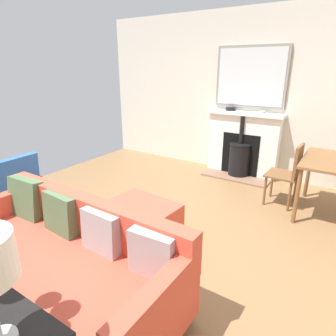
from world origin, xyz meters
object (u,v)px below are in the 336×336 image
(mantel_bowl_far, at_px, (262,112))
(sofa, at_px, (63,261))
(mantel_bowl_near, at_px, (230,109))
(dining_chair_near_fireplace, at_px, (290,171))
(armchair_accent, at_px, (9,184))
(fireplace, at_px, (242,148))
(ottoman, at_px, (141,219))

(mantel_bowl_far, height_order, sofa, mantel_bowl_far)
(mantel_bowl_near, bearing_deg, dining_chair_near_fireplace, 54.53)
(mantel_bowl_near, height_order, armchair_accent, mantel_bowl_near)
(sofa, distance_m, armchair_accent, 1.74)
(fireplace, height_order, mantel_bowl_near, mantel_bowl_near)
(sofa, relative_size, armchair_accent, 2.57)
(ottoman, height_order, armchair_accent, armchair_accent)
(fireplace, distance_m, ottoman, 2.56)
(mantel_bowl_far, distance_m, ottoman, 2.76)
(dining_chair_near_fireplace, bearing_deg, sofa, -23.28)
(fireplace, relative_size, sofa, 0.61)
(mantel_bowl_near, distance_m, dining_chair_near_fireplace, 1.60)
(mantel_bowl_near, bearing_deg, armchair_accent, -28.15)
(armchair_accent, bearing_deg, mantel_bowl_far, 144.50)
(mantel_bowl_far, bearing_deg, armchair_accent, -35.50)
(sofa, distance_m, dining_chair_near_fireplace, 2.96)
(sofa, relative_size, dining_chair_near_fireplace, 2.40)
(fireplace, distance_m, dining_chair_near_fireplace, 1.25)
(fireplace, relative_size, armchair_accent, 1.57)
(mantel_bowl_far, xyz_separation_m, ottoman, (2.57, -0.50, -0.86))
(mantel_bowl_far, bearing_deg, ottoman, -11.04)
(fireplace, relative_size, dining_chair_near_fireplace, 1.47)
(mantel_bowl_near, height_order, dining_chair_near_fireplace, mantel_bowl_near)
(mantel_bowl_near, xyz_separation_m, armchair_accent, (3.04, -1.63, -0.68))
(sofa, distance_m, ottoman, 1.01)
(ottoman, bearing_deg, fireplace, 174.85)
(fireplace, height_order, mantel_bowl_far, mantel_bowl_far)
(mantel_bowl_near, height_order, sofa, mantel_bowl_near)
(sofa, height_order, dining_chair_near_fireplace, dining_chair_near_fireplace)
(fireplace, bearing_deg, armchair_accent, -32.20)
(mantel_bowl_near, xyz_separation_m, mantel_bowl_far, (-0.00, 0.54, -0.01))
(sofa, bearing_deg, mantel_bowl_far, 171.90)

